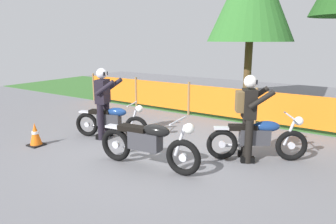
# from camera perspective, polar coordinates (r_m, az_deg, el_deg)

# --- Properties ---
(ground) EXTENTS (24.00, 24.00, 0.02)m
(ground) POSITION_cam_1_polar(r_m,az_deg,el_deg) (6.84, -1.53, -6.90)
(ground) COLOR slate
(grass_verge) EXTENTS (24.00, 5.26, 0.01)m
(grass_verge) POSITION_cam_1_polar(r_m,az_deg,el_deg) (11.80, 14.76, 1.39)
(grass_verge) COLOR #386B2D
(grass_verge) RESTS_ON ground
(barrier_fence) EXTENTS (10.76, 0.08, 1.05)m
(barrier_fence) POSITION_cam_1_polar(r_m,az_deg,el_deg) (9.29, 9.55, 1.88)
(barrier_fence) COLOR olive
(barrier_fence) RESTS_ON ground
(motorcycle_lead) EXTENTS (1.75, 1.10, 0.93)m
(motorcycle_lead) POSITION_cam_1_polar(r_m,az_deg,el_deg) (6.36, 16.13, -4.61)
(motorcycle_lead) COLOR black
(motorcycle_lead) RESTS_ON ground
(motorcycle_trailing) EXTENTS (1.82, 0.79, 0.89)m
(motorcycle_trailing) POSITION_cam_1_polar(r_m,az_deg,el_deg) (7.56, -10.36, -1.63)
(motorcycle_trailing) COLOR black
(motorcycle_trailing) RESTS_ON ground
(motorcycle_third) EXTENTS (2.12, 0.62, 1.00)m
(motorcycle_third) POSITION_cam_1_polar(r_m,az_deg,el_deg) (5.74, -3.65, -5.68)
(motorcycle_third) COLOR black
(motorcycle_third) RESTS_ON ground
(rider_lead) EXTENTS (0.79, 0.71, 1.69)m
(rider_lead) POSITION_cam_1_polar(r_m,az_deg,el_deg) (6.18, 14.50, -0.22)
(rider_lead) COLOR black
(rider_lead) RESTS_ON ground
(rider_trailing) EXTENTS (0.68, 0.66, 1.69)m
(rider_trailing) POSITION_cam_1_polar(r_m,az_deg,el_deg) (7.53, -11.76, 2.04)
(rider_trailing) COLOR black
(rider_trailing) RESTS_ON ground
(traffic_cone) EXTENTS (0.32, 0.32, 0.53)m
(traffic_cone) POSITION_cam_1_polar(r_m,az_deg,el_deg) (7.59, -23.18, -3.81)
(traffic_cone) COLOR black
(traffic_cone) RESTS_ON ground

